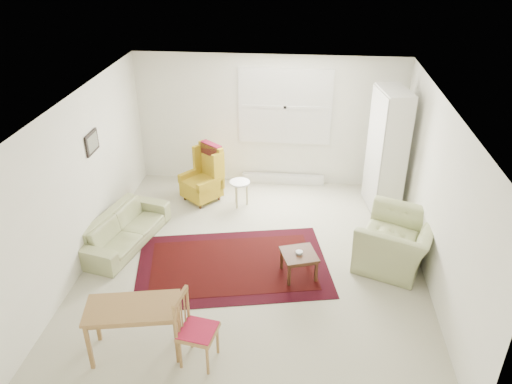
# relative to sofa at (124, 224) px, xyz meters

# --- Properties ---
(room) EXTENTS (5.04, 5.54, 2.51)m
(room) POSITION_rel_sofa_xyz_m (2.12, -0.12, 0.90)
(room) COLOR #BDBAA1
(room) RESTS_ON ground
(rug) EXTENTS (3.13, 2.34, 0.03)m
(rug) POSITION_rel_sofa_xyz_m (1.79, -0.44, -0.34)
(rug) COLOR black
(rug) RESTS_ON ground
(sofa) EXTENTS (1.10, 1.89, 0.72)m
(sofa) POSITION_rel_sofa_xyz_m (0.00, 0.00, 0.00)
(sofa) COLOR #979E69
(sofa) RESTS_ON ground
(armchair) EXTENTS (1.39, 1.47, 0.92)m
(armchair) POSITION_rel_sofa_xyz_m (4.20, -0.13, 0.10)
(armchair) COLOR #979E69
(armchair) RESTS_ON ground
(wingback_chair) EXTENTS (0.88, 0.88, 1.05)m
(wingback_chair) POSITION_rel_sofa_xyz_m (0.94, 1.51, 0.17)
(wingback_chair) COLOR #B4931B
(wingback_chair) RESTS_ON ground
(coffee_table) EXTENTS (0.60, 0.60, 0.39)m
(coffee_table) POSITION_rel_sofa_xyz_m (2.77, -0.58, -0.16)
(coffee_table) COLOR #412314
(coffee_table) RESTS_ON ground
(stool) EXTENTS (0.42, 0.42, 0.48)m
(stool) POSITION_rel_sofa_xyz_m (1.67, 1.39, -0.12)
(stool) COLOR white
(stool) RESTS_ON ground
(cabinet) EXTENTS (0.60, 0.93, 2.17)m
(cabinet) POSITION_rel_sofa_xyz_m (4.20, 1.58, 0.73)
(cabinet) COLOR white
(cabinet) RESTS_ON ground
(desk) EXTENTS (1.15, 0.73, 0.68)m
(desk) POSITION_rel_sofa_xyz_m (0.89, -2.22, -0.02)
(desk) COLOR olive
(desk) RESTS_ON ground
(desk_chair) EXTENTS (0.47, 0.47, 0.93)m
(desk_chair) POSITION_rel_sofa_xyz_m (1.66, -2.30, 0.11)
(desk_chair) COLOR olive
(desk_chair) RESTS_ON ground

